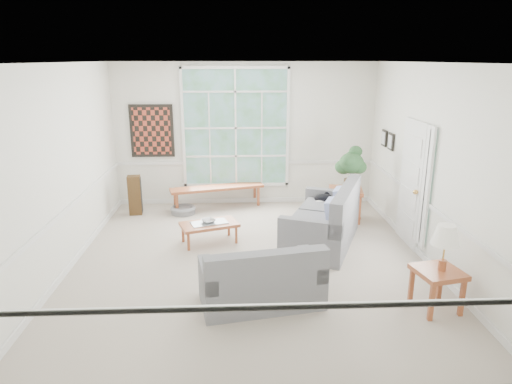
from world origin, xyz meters
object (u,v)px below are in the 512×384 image
coffee_table (210,233)px  side_table (436,289)px  loveseat_right (322,215)px  loveseat_front (261,273)px  end_table (345,204)px

coffee_table → side_table: 3.76m
loveseat_right → loveseat_front: bearing=-97.8°
coffee_table → end_table: (2.59, 1.05, 0.14)m
loveseat_front → loveseat_right: bearing=48.9°
coffee_table → end_table: 2.80m
loveseat_right → end_table: size_ratio=3.05×
loveseat_front → end_table: bearing=49.1°
end_table → loveseat_front: bearing=-120.4°
side_table → loveseat_right: bearing=115.4°
coffee_table → end_table: bearing=3.0°
loveseat_front → side_table: size_ratio=2.81×
end_table → coffee_table: bearing=-157.9°
loveseat_front → coffee_table: size_ratio=1.61×
loveseat_right → loveseat_front: loveseat_right is taller
coffee_table → side_table: bearing=-57.2°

